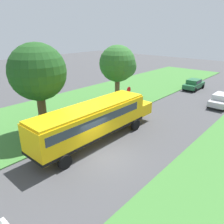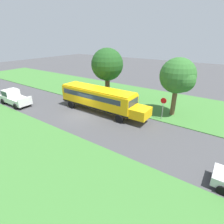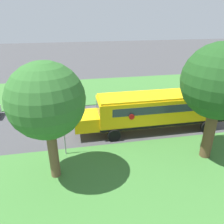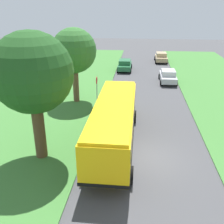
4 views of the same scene
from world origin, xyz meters
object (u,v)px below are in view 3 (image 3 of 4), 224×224
school_bus (157,108)px  oak_tree_roadside_mid (43,102)px  oak_tree_beside_bus (220,81)px  stop_sign (64,133)px

school_bus → oak_tree_roadside_mid: size_ratio=1.76×
school_bus → oak_tree_roadside_mid: bearing=117.9°
oak_tree_beside_bus → oak_tree_roadside_mid: size_ratio=1.10×
oak_tree_roadside_mid → oak_tree_beside_bus: bearing=-90.3°
school_bus → stop_sign: (-2.38, 7.59, -0.19)m
school_bus → oak_tree_roadside_mid: oak_tree_roadside_mid is taller
oak_tree_beside_bus → oak_tree_roadside_mid: (0.06, 10.16, -0.58)m
school_bus → oak_tree_beside_bus: (-4.49, -1.81, 3.53)m
school_bus → stop_sign: size_ratio=4.53×
school_bus → stop_sign: school_bus is taller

